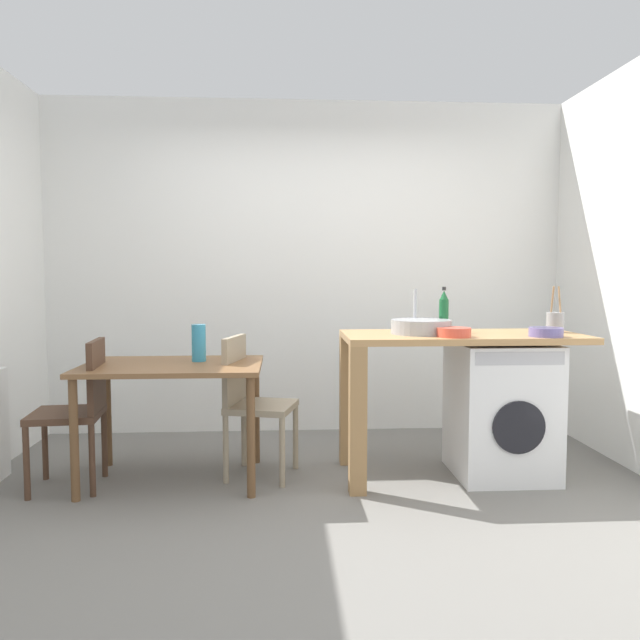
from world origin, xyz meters
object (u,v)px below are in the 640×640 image
(chair_opposite, at_px, (250,397))
(dining_table, at_px, (173,379))
(vase, at_px, (199,343))
(chair_person_seat, at_px, (79,405))
(colander, at_px, (546,332))
(bottle_tall_green, at_px, (444,312))
(utensil_crock, at_px, (555,322))
(mixing_bowl, at_px, (454,332))
(washing_machine, at_px, (501,409))

(chair_opposite, bearing_deg, dining_table, -67.56)
(dining_table, height_order, vase, vase)
(dining_table, bearing_deg, chair_opposite, 8.14)
(chair_person_seat, relative_size, colander, 4.50)
(chair_person_seat, distance_m, chair_opposite, 1.04)
(bottle_tall_green, xyz_separation_m, utensil_crock, (0.72, -0.07, -0.06))
(chair_opposite, bearing_deg, utensil_crock, 103.17)
(bottle_tall_green, bearing_deg, colander, -31.91)
(mixing_bowl, bearing_deg, chair_person_seat, 176.78)
(dining_table, xyz_separation_m, colander, (2.27, -0.24, 0.31))
(washing_machine, height_order, utensil_crock, utensil_crock)
(dining_table, xyz_separation_m, vase, (0.15, 0.10, 0.22))
(vase, bearing_deg, chair_person_seat, -164.48)
(mixing_bowl, xyz_separation_m, utensil_crock, (0.74, 0.25, 0.04))
(dining_table, relative_size, utensil_crock, 3.67)
(washing_machine, relative_size, bottle_tall_green, 2.91)
(washing_machine, xyz_separation_m, utensil_crock, (0.37, 0.05, 0.56))
(bottle_tall_green, relative_size, utensil_crock, 0.99)
(dining_table, height_order, washing_machine, washing_machine)
(washing_machine, relative_size, utensil_crock, 2.87)
(chair_person_seat, distance_m, colander, 2.86)
(vase, bearing_deg, colander, -9.11)
(mixing_bowl, height_order, utensil_crock, utensil_crock)
(bottle_tall_green, xyz_separation_m, mixing_bowl, (-0.02, -0.31, -0.10))
(bottle_tall_green, relative_size, colander, 1.48)
(chair_person_seat, height_order, washing_machine, chair_person_seat)
(washing_machine, bearing_deg, bottle_tall_green, 161.49)
(utensil_crock, relative_size, colander, 1.50)
(colander, relative_size, vase, 0.84)
(chair_opposite, bearing_deg, bottle_tall_green, 105.49)
(dining_table, height_order, colander, colander)
(chair_opposite, relative_size, utensil_crock, 3.00)
(dining_table, xyz_separation_m, chair_opposite, (0.48, 0.07, -0.14))
(washing_machine, height_order, mixing_bowl, mixing_bowl)
(utensil_crock, bearing_deg, chair_person_seat, -177.66)
(chair_person_seat, bearing_deg, mixing_bowl, -98.48)
(dining_table, distance_m, colander, 2.31)
(chair_person_seat, distance_m, washing_machine, 2.63)
(colander, bearing_deg, vase, 170.89)
(chair_person_seat, relative_size, chair_opposite, 1.00)
(washing_machine, distance_m, colander, 0.59)
(dining_table, relative_size, chair_person_seat, 1.22)
(washing_machine, bearing_deg, dining_table, 179.37)
(chair_opposite, relative_size, washing_machine, 1.05)
(bottle_tall_green, xyz_separation_m, vase, (-1.59, 0.01, -0.19))
(mixing_bowl, relative_size, utensil_crock, 0.68)
(dining_table, bearing_deg, utensil_crock, 0.69)
(dining_table, distance_m, chair_opposite, 0.50)
(vase, bearing_deg, dining_table, -146.31)
(dining_table, xyz_separation_m, mixing_bowl, (1.71, -0.22, 0.31))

